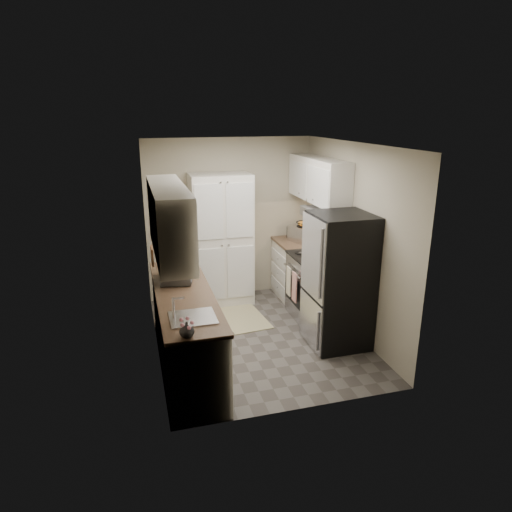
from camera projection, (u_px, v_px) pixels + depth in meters
The scene contains 16 objects.
ground at pixel (258, 337), 6.07m from camera, with size 3.20×3.20×0.00m, color #56514C.
room_shell at pixel (256, 218), 5.56m from camera, with size 2.64×3.24×2.52m.
pantry_cabinet at pixel (221, 240), 6.92m from camera, with size 0.90×0.55×2.00m, color silver.
base_cabinet_left at pixel (186, 330), 5.29m from camera, with size 0.60×2.30×0.88m, color silver.
countertop_left at pixel (184, 294), 5.15m from camera, with size 0.63×2.33×0.04m, color brown.
base_cabinet_right at pixel (297, 270), 7.28m from camera, with size 0.60×0.80×0.88m, color silver.
countertop_right at pixel (298, 243), 7.14m from camera, with size 0.63×0.83×0.04m, color brown.
electric_range at pixel (316, 286), 6.53m from camera, with size 0.71×0.78×1.13m.
refrigerator at pixel (339, 281), 5.68m from camera, with size 0.70×0.72×1.70m, color #B7B7BC.
microwave at pixel (177, 268), 5.47m from camera, with size 0.54×0.36×0.30m, color silver.
wine_bottle at pixel (167, 258), 5.89m from camera, with size 0.07×0.07×0.28m, color black.
flower_vase at pixel (187, 330), 4.09m from camera, with size 0.14×0.14×0.14m, color white.
cutting_board at pixel (177, 256), 5.98m from camera, with size 0.02×0.21×0.26m, color #338135.
toaster_oven at pixel (305, 234), 7.10m from camera, with size 0.34×0.43×0.25m, color silver.
fruit_basket at pixel (304, 223), 7.03m from camera, with size 0.24×0.24×0.10m, color orange, non-canonical shape.
kitchen_mat at pixel (244, 318), 6.61m from camera, with size 0.57×0.92×0.01m, color tan.
Camera 1 is at (-1.49, -5.25, 2.86)m, focal length 32.00 mm.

